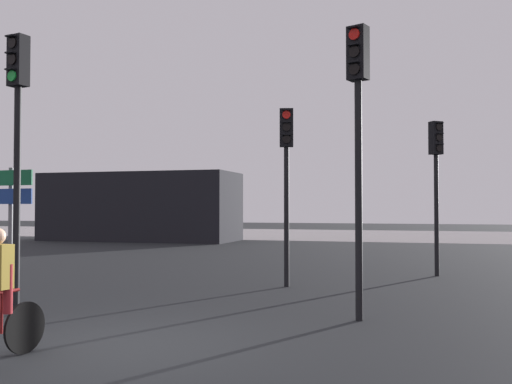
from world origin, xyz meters
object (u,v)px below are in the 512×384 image
(traffic_light_center, at_px, (286,162))
(traffic_light_near_left, at_px, (17,121))
(direction_sign_post, at_px, (9,211))
(traffic_light_near_right, at_px, (358,117))
(distant_building, at_px, (140,207))
(traffic_light_far_right, at_px, (436,168))

(traffic_light_center, distance_m, traffic_light_near_left, 6.04)
(direction_sign_post, bearing_deg, traffic_light_near_right, -167.17)
(distant_building, bearing_deg, direction_sign_post, -68.65)
(traffic_light_near_right, height_order, traffic_light_far_right, traffic_light_near_right)
(traffic_light_near_right, relative_size, traffic_light_center, 1.16)
(traffic_light_near_right, relative_size, traffic_light_far_right, 1.16)
(traffic_light_center, xyz_separation_m, direction_sign_post, (-4.22, -4.31, -1.14))
(distant_building, distance_m, traffic_light_near_left, 22.42)
(traffic_light_center, height_order, traffic_light_far_right, traffic_light_far_right)
(traffic_light_near_right, bearing_deg, traffic_light_far_right, -81.61)
(traffic_light_far_right, relative_size, direction_sign_post, 1.62)
(traffic_light_near_right, height_order, traffic_light_center, traffic_light_near_right)
(traffic_light_near_right, height_order, direction_sign_post, traffic_light_near_right)
(traffic_light_near_right, relative_size, traffic_light_near_left, 1.00)
(traffic_light_near_left, distance_m, direction_sign_post, 1.70)
(distant_building, distance_m, direction_sign_post, 21.83)
(traffic_light_center, bearing_deg, direction_sign_post, 32.15)
(traffic_light_far_right, bearing_deg, traffic_light_near_left, 9.36)
(traffic_light_center, relative_size, traffic_light_near_left, 0.86)
(traffic_light_center, bearing_deg, traffic_light_near_right, 106.33)
(traffic_light_near_right, distance_m, direction_sign_post, 6.51)
(distant_building, bearing_deg, traffic_light_far_right, -39.41)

